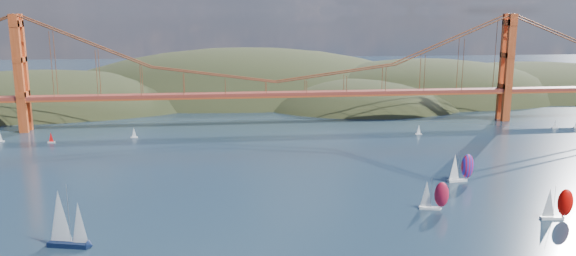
# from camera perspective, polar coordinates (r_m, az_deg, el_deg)

# --- Properties ---
(headlands) EXTENTS (725.00, 225.00, 96.00)m
(headlands) POSITION_cam_1_polar(r_m,az_deg,el_deg) (386.39, 4.01, 1.53)
(headlands) COLOR black
(headlands) RESTS_ON ground
(bridge) EXTENTS (552.00, 12.00, 55.00)m
(bridge) POSITION_cam_1_polar(r_m,az_deg,el_deg) (277.27, -1.60, 6.82)
(bridge) COLOR maroon
(bridge) RESTS_ON ground
(sloop_navy) EXTENTS (10.68, 7.16, 15.87)m
(sloop_navy) POSITION_cam_1_polar(r_m,az_deg,el_deg) (147.50, -21.68, -8.62)
(sloop_navy) COLOR black
(sloop_navy) RESTS_ON ground
(racer_0) EXTENTS (8.43, 5.11, 9.44)m
(racer_0) POSITION_cam_1_polar(r_m,az_deg,el_deg) (168.16, 14.58, -6.57)
(racer_0) COLOR white
(racer_0) RESTS_ON ground
(racer_1) EXTENTS (8.73, 3.99, 9.87)m
(racer_1) POSITION_cam_1_polar(r_m,az_deg,el_deg) (171.99, 25.64, -6.90)
(racer_1) COLOR white
(racer_1) RESTS_ON ground
(racer_rwb) EXTENTS (9.27, 4.12, 10.51)m
(racer_rwb) POSITION_cam_1_polar(r_m,az_deg,el_deg) (197.48, 17.15, -3.82)
(racer_rwb) COLOR white
(racer_rwb) RESTS_ON ground
(distant_boat_1) EXTENTS (3.00, 2.00, 4.70)m
(distant_boat_1) POSITION_cam_1_polar(r_m,az_deg,el_deg) (276.28, -27.22, -0.78)
(distant_boat_1) COLOR silver
(distant_boat_1) RESTS_ON ground
(distant_boat_2) EXTENTS (3.00, 2.00, 4.70)m
(distant_boat_2) POSITION_cam_1_polar(r_m,az_deg,el_deg) (264.98, -22.94, -0.89)
(distant_boat_2) COLOR silver
(distant_boat_2) RESTS_ON ground
(distant_boat_3) EXTENTS (3.00, 2.00, 4.70)m
(distant_boat_3) POSITION_cam_1_polar(r_m,az_deg,el_deg) (262.98, -15.38, -0.46)
(distant_boat_3) COLOR silver
(distant_boat_3) RESTS_ON ground
(distant_boat_4) EXTENTS (3.00, 2.00, 4.70)m
(distant_boat_4) POSITION_cam_1_polar(r_m,az_deg,el_deg) (303.75, 25.51, 0.42)
(distant_boat_4) COLOR silver
(distant_boat_4) RESTS_ON ground
(distant_boat_8) EXTENTS (3.00, 2.00, 4.70)m
(distant_boat_8) POSITION_cam_1_polar(r_m,az_deg,el_deg) (267.23, 13.14, -0.15)
(distant_boat_8) COLOR silver
(distant_boat_8) RESTS_ON ground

